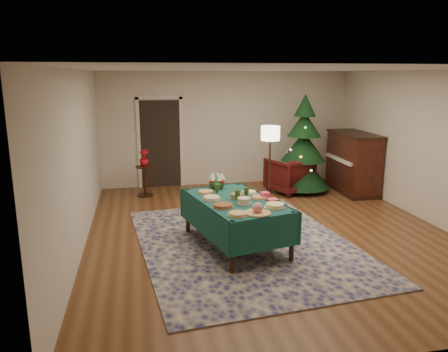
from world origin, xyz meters
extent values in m
plane|color=#593319|center=(0.00, 0.00, 0.00)|extent=(7.00, 7.00, 0.00)
plane|color=white|center=(0.00, 0.00, 2.70)|extent=(7.00, 7.00, 0.00)
plane|color=beige|center=(0.00, 3.50, 1.35)|extent=(6.00, 0.00, 6.00)
plane|color=beige|center=(0.00, -3.50, 1.35)|extent=(6.00, 0.00, 6.00)
plane|color=beige|center=(-3.00, 0.00, 1.35)|extent=(0.00, 7.00, 7.00)
plane|color=beige|center=(3.00, 0.00, 1.35)|extent=(0.00, 7.00, 7.00)
cube|color=black|center=(-1.60, 3.48, 1.02)|extent=(0.92, 0.02, 2.04)
cube|color=silver|center=(-2.10, 3.48, 1.05)|extent=(0.08, 0.04, 2.14)
cube|color=silver|center=(-1.10, 3.48, 1.05)|extent=(0.08, 0.04, 2.14)
cube|color=silver|center=(-1.60, 3.48, 2.10)|extent=(1.08, 0.04, 0.08)
cube|color=#14194E|center=(-0.52, -0.47, 0.01)|extent=(3.62, 4.51, 0.02)
cylinder|color=black|center=(-0.94, -1.47, 0.37)|extent=(0.07, 0.07, 0.75)
cylinder|color=black|center=(-1.34, 0.22, 0.37)|extent=(0.07, 0.07, 0.75)
cylinder|color=black|center=(-0.03, -1.26, 0.37)|extent=(0.07, 0.07, 0.75)
cylinder|color=black|center=(-0.43, 0.43, 0.37)|extent=(0.07, 0.07, 0.75)
cube|color=#144939|center=(-0.69, -0.52, 0.73)|extent=(1.51, 2.10, 0.04)
cube|color=#144939|center=(-0.90, 0.39, 0.51)|extent=(1.10, 0.29, 0.47)
cube|color=#144939|center=(-0.47, -1.43, 0.51)|extent=(1.10, 0.29, 0.47)
cube|color=#144939|center=(-0.16, -0.40, 0.51)|extent=(0.47, 1.88, 0.47)
cube|color=#144939|center=(-1.21, -0.64, 0.51)|extent=(0.47, 1.88, 0.47)
cylinder|color=silver|center=(-0.83, -1.27, 0.75)|extent=(0.29, 0.29, 0.01)
cylinder|color=tan|center=(-0.83, -1.27, 0.78)|extent=(0.25, 0.25, 0.03)
cylinder|color=silver|center=(-0.54, -1.25, 0.75)|extent=(0.37, 0.37, 0.01)
sphere|color=#CC727A|center=(-0.54, -1.25, 0.84)|extent=(0.15, 0.15, 0.15)
cylinder|color=silver|center=(-0.22, -1.02, 0.75)|extent=(0.31, 0.31, 0.01)
cylinder|color=#D8D172|center=(-0.22, -1.02, 0.79)|extent=(0.26, 0.26, 0.05)
cylinder|color=silver|center=(-0.95, -0.86, 0.75)|extent=(0.32, 0.32, 0.01)
cylinder|color=brown|center=(-0.95, -0.86, 0.78)|extent=(0.27, 0.27, 0.04)
cylinder|color=silver|center=(-0.62, -0.77, 0.75)|extent=(0.23, 0.23, 0.01)
cylinder|color=tan|center=(-0.62, -0.77, 0.81)|extent=(0.19, 0.19, 0.09)
cylinder|color=silver|center=(-0.31, -0.53, 0.75)|extent=(0.27, 0.27, 0.01)
cylinder|color=#B2844C|center=(-0.31, -0.53, 0.78)|extent=(0.23, 0.23, 0.03)
cylinder|color=silver|center=(-1.04, -0.44, 0.75)|extent=(0.30, 0.30, 0.01)
cylinder|color=#D8BF7F|center=(-1.04, -0.44, 0.78)|extent=(0.25, 0.25, 0.04)
cylinder|color=silver|center=(-0.65, -0.44, 0.75)|extent=(0.23, 0.23, 0.01)
cylinder|color=maroon|center=(-0.65, -0.44, 0.79)|extent=(0.20, 0.20, 0.06)
cylinder|color=silver|center=(-0.39, -0.21, 0.75)|extent=(0.26, 0.26, 0.01)
cylinder|color=#F2EACC|center=(-0.39, -0.21, 0.78)|extent=(0.22, 0.22, 0.03)
cylinder|color=silver|center=(-1.07, -0.05, 0.75)|extent=(0.28, 0.28, 0.01)
cylinder|color=tan|center=(-1.07, -0.05, 0.78)|extent=(0.24, 0.24, 0.03)
cone|color=#2D471E|center=(-0.91, -0.17, 0.79)|extent=(0.07, 0.07, 0.09)
cylinder|color=#2D471E|center=(-0.91, -0.17, 0.88)|extent=(0.08, 0.08, 0.09)
cone|color=#2D471E|center=(-0.50, -0.47, 0.79)|extent=(0.07, 0.07, 0.09)
cylinder|color=#2D471E|center=(-0.50, -0.47, 0.88)|extent=(0.08, 0.08, 0.09)
cone|color=#2D471E|center=(-0.67, -0.59, 0.79)|extent=(0.07, 0.07, 0.09)
cylinder|color=#2D471E|center=(-0.67, -0.59, 0.88)|extent=(0.08, 0.08, 0.09)
cube|color=#E9405C|center=(-0.15, -0.70, 0.77)|extent=(0.18, 0.18, 0.04)
cube|color=#D73B66|center=(-0.22, -0.53, 0.80)|extent=(0.14, 0.14, 0.10)
sphere|color=#1E4C1E|center=(-0.84, 0.21, 0.85)|extent=(0.26, 0.26, 0.26)
cone|color=white|center=(-0.75, 0.21, 0.97)|extent=(0.10, 0.10, 0.12)
cone|color=white|center=(-0.82, 0.30, 0.97)|extent=(0.10, 0.10, 0.12)
cone|color=white|center=(-0.92, 0.26, 0.97)|extent=(0.10, 0.10, 0.12)
cone|color=white|center=(-0.92, 0.16, 0.97)|extent=(0.10, 0.10, 0.12)
cone|color=white|center=(-0.82, 0.13, 0.97)|extent=(0.10, 0.10, 0.12)
sphere|color=#B20C0F|center=(-0.75, 0.27, 0.89)|extent=(0.07, 0.07, 0.07)
sphere|color=#B20C0F|center=(-0.91, 0.30, 0.89)|extent=(0.07, 0.07, 0.07)
sphere|color=#B20C0F|center=(-0.94, 0.15, 0.89)|extent=(0.07, 0.07, 0.07)
sphere|color=#B20C0F|center=(-0.78, 0.12, 0.89)|extent=(0.07, 0.07, 0.07)
imported|color=#430F0E|center=(1.21, 2.38, 0.44)|extent=(1.09, 1.06, 0.88)
cylinder|color=#A57F3F|center=(0.55, 1.75, 0.01)|extent=(0.27, 0.27, 0.03)
cylinder|color=black|center=(0.55, 1.75, 0.72)|extent=(0.04, 0.04, 1.45)
cylinder|color=#FFEABF|center=(0.55, 1.75, 1.45)|extent=(0.39, 0.39, 0.29)
cylinder|color=black|center=(-2.00, 2.69, 0.02)|extent=(0.34, 0.34, 0.04)
cylinder|color=black|center=(-2.00, 2.69, 0.33)|extent=(0.08, 0.08, 0.62)
cylinder|color=black|center=(-2.00, 2.69, 0.66)|extent=(0.38, 0.38, 0.03)
imported|color=#B90D15|center=(-2.00, 2.69, 0.78)|extent=(0.21, 0.37, 0.21)
cylinder|color=black|center=(1.54, 2.40, 0.09)|extent=(0.13, 0.13, 0.18)
cone|color=black|center=(1.54, 2.40, 0.50)|extent=(1.52, 1.52, 0.77)
cone|color=black|center=(1.54, 2.40, 1.05)|extent=(1.24, 1.24, 0.66)
cone|color=black|center=(1.54, 2.40, 1.54)|extent=(0.94, 0.94, 0.55)
cone|color=black|center=(1.54, 2.40, 1.96)|extent=(0.61, 0.61, 0.50)
cube|color=black|center=(2.65, 2.18, 0.04)|extent=(0.72, 1.56, 0.09)
cube|color=black|center=(2.65, 2.18, 0.67)|extent=(0.70, 1.54, 1.26)
cube|color=black|center=(2.65, 2.18, 1.32)|extent=(0.74, 1.58, 0.05)
cube|color=white|center=(2.33, 2.19, 0.76)|extent=(0.17, 1.31, 0.07)
camera|label=1|loc=(-2.10, -6.77, 2.61)|focal=35.00mm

